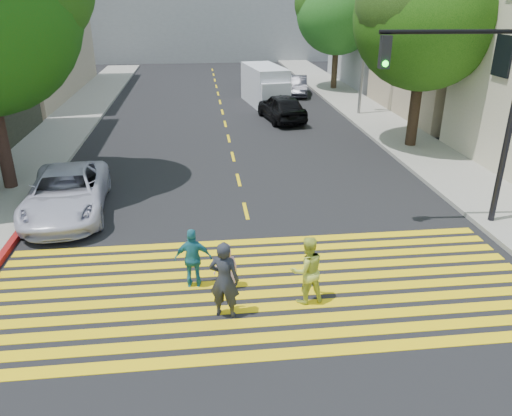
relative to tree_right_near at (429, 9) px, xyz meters
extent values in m
plane|color=black|center=(-8.40, -12.50, -6.05)|extent=(120.00, 120.00, 0.00)
cube|color=gray|center=(-16.90, 9.50, -5.97)|extent=(3.00, 40.00, 0.15)
cube|color=gray|center=(0.10, 2.50, -5.97)|extent=(3.00, 60.00, 0.15)
cube|color=maroon|center=(-15.30, -6.50, -5.97)|extent=(0.20, 8.00, 0.16)
cube|color=yellow|center=(-8.40, -13.70, -6.04)|extent=(13.40, 0.35, 0.01)
cube|color=yellow|center=(-8.40, -13.15, -6.04)|extent=(13.40, 0.35, 0.01)
cube|color=yellow|center=(-8.40, -12.60, -6.04)|extent=(13.40, 0.35, 0.01)
cube|color=yellow|center=(-8.40, -12.05, -6.04)|extent=(13.40, 0.35, 0.01)
cube|color=yellow|center=(-8.40, -11.50, -6.04)|extent=(13.40, 0.35, 0.01)
cube|color=yellow|center=(-8.40, -10.95, -6.04)|extent=(13.40, 0.35, 0.01)
cube|color=yellow|center=(-8.40, -10.40, -6.04)|extent=(13.40, 0.35, 0.01)
cube|color=yellow|center=(-8.40, -9.85, -6.04)|extent=(13.40, 0.35, 0.01)
cube|color=yellow|center=(-8.40, -9.30, -6.04)|extent=(13.40, 0.35, 0.01)
cube|color=yellow|center=(-8.40, -8.75, -6.04)|extent=(13.40, 0.35, 0.01)
cube|color=yellow|center=(-8.40, -6.50, -6.04)|extent=(0.12, 1.40, 0.01)
cube|color=yellow|center=(-8.40, -3.50, -6.04)|extent=(0.12, 1.40, 0.01)
cube|color=yellow|center=(-8.40, -0.50, -6.04)|extent=(0.12, 1.40, 0.01)
cube|color=yellow|center=(-8.40, 2.50, -6.04)|extent=(0.12, 1.40, 0.01)
cube|color=yellow|center=(-8.40, 5.50, -6.04)|extent=(0.12, 1.40, 0.01)
cube|color=yellow|center=(-8.40, 8.50, -6.04)|extent=(0.12, 1.40, 0.01)
cube|color=yellow|center=(-8.40, 11.50, -6.04)|extent=(0.12, 1.40, 0.01)
cube|color=yellow|center=(-8.40, 14.50, -6.04)|extent=(0.12, 1.40, 0.01)
cube|color=yellow|center=(-8.40, 17.50, -6.04)|extent=(0.12, 1.40, 0.01)
cube|color=yellow|center=(-8.40, 20.50, -6.04)|extent=(0.12, 1.40, 0.01)
cube|color=yellow|center=(-8.40, 23.50, -6.04)|extent=(0.12, 1.40, 0.01)
cube|color=yellow|center=(-8.40, 26.50, -6.04)|extent=(0.12, 1.40, 0.01)
cube|color=tan|center=(6.60, 6.50, -1.05)|extent=(10.00, 10.00, 10.00)
cube|color=gray|center=(6.60, 17.50, -1.05)|extent=(10.00, 10.00, 10.00)
cylinder|color=black|center=(-16.76, -3.62, -4.32)|extent=(0.47, 0.47, 3.44)
cylinder|color=black|center=(-0.08, -0.05, -4.42)|extent=(0.55, 0.55, 3.26)
sphere|color=#0D3E07|center=(-0.08, -0.05, -0.33)|extent=(7.04, 7.04, 6.14)
sphere|color=black|center=(-1.10, -0.44, 0.28)|extent=(4.93, 4.93, 4.30)
cylinder|color=black|center=(0.21, 15.07, -4.51)|extent=(0.56, 0.56, 3.06)
sphere|color=#11570D|center=(0.21, 15.07, -0.65)|extent=(7.63, 7.63, 5.83)
sphere|color=black|center=(-0.81, 15.29, -0.07)|extent=(5.34, 5.34, 4.08)
imported|color=#24262F|center=(-9.41, -12.24, -5.13)|extent=(0.77, 0.63, 1.83)
imported|color=#C2CF46|center=(-7.50, -11.89, -5.22)|extent=(0.92, 0.78, 1.66)
imported|color=#DDA4C5|center=(-9.32, -11.13, -5.45)|extent=(0.64, 0.47, 1.20)
imported|color=teal|center=(-10.09, -10.93, -5.28)|extent=(0.93, 0.44, 1.54)
imported|color=silver|center=(-14.18, -6.03, -5.32)|extent=(2.83, 5.39, 1.45)
imported|color=black|center=(-5.20, 5.90, -5.28)|extent=(2.50, 4.72, 1.53)
imported|color=#83929E|center=(-5.26, 16.39, -5.37)|extent=(1.94, 4.70, 1.36)
imported|color=black|center=(-2.91, 13.32, -5.39)|extent=(2.04, 4.14, 1.30)
cube|color=silver|center=(-5.57, 10.58, -4.84)|extent=(2.62, 5.04, 2.41)
cube|color=silver|center=(-5.25, 8.48, -5.18)|extent=(1.98, 1.41, 1.73)
cylinder|color=#292929|center=(-6.07, 8.75, -5.71)|extent=(0.34, 0.70, 0.67)
cylinder|color=black|center=(-4.55, 8.98, -5.71)|extent=(0.34, 0.70, 0.67)
cylinder|color=black|center=(-6.58, 12.17, -5.71)|extent=(0.34, 0.70, 0.67)
cylinder|color=black|center=(-5.06, 12.40, -5.71)|extent=(0.34, 0.70, 0.67)
cylinder|color=black|center=(-0.89, -8.40, -2.98)|extent=(0.19, 0.19, 6.12)
cylinder|color=black|center=(-2.93, -8.27, -0.33)|extent=(4.08, 0.38, 0.12)
cube|color=black|center=(-4.76, -8.16, -0.84)|extent=(0.28, 0.28, 0.86)
sphere|color=#12F21E|center=(-4.77, -8.30, -1.13)|extent=(0.17, 0.17, 0.16)
cylinder|color=gray|center=(-0.49, 6.60, -1.28)|extent=(0.18, 0.18, 9.53)
camera|label=1|loc=(-9.78, -21.60, 0.64)|focal=35.00mm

